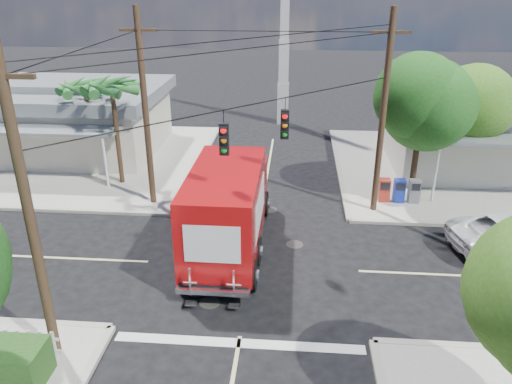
# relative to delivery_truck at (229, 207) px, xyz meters

# --- Properties ---
(ground) EXTENTS (120.00, 120.00, 0.00)m
(ground) POSITION_rel_delivery_truck_xyz_m (1.02, -1.34, -1.82)
(ground) COLOR black
(ground) RESTS_ON ground
(sidewalk_ne) EXTENTS (14.12, 14.12, 0.14)m
(sidewalk_ne) POSITION_rel_delivery_truck_xyz_m (11.90, 9.53, -1.75)
(sidewalk_ne) COLOR #A7A196
(sidewalk_ne) RESTS_ON ground
(sidewalk_nw) EXTENTS (14.12, 14.12, 0.14)m
(sidewalk_nw) POSITION_rel_delivery_truck_xyz_m (-9.86, 9.53, -1.75)
(sidewalk_nw) COLOR #A7A196
(sidewalk_nw) RESTS_ON ground
(road_markings) EXTENTS (32.00, 32.00, 0.01)m
(road_markings) POSITION_rel_delivery_truck_xyz_m (1.02, -2.82, -1.81)
(road_markings) COLOR beige
(road_markings) RESTS_ON ground
(building_ne) EXTENTS (11.80, 10.20, 4.50)m
(building_ne) POSITION_rel_delivery_truck_xyz_m (13.52, 10.62, 0.50)
(building_ne) COLOR beige
(building_ne) RESTS_ON sidewalk_ne
(building_nw) EXTENTS (10.80, 10.20, 4.30)m
(building_nw) POSITION_rel_delivery_truck_xyz_m (-10.98, 11.12, 0.40)
(building_nw) COLOR beige
(building_nw) RESTS_ON sidewalk_nw
(radio_tower) EXTENTS (0.80, 0.80, 17.00)m
(radio_tower) POSITION_rel_delivery_truck_xyz_m (1.52, 18.66, 3.83)
(radio_tower) COLOR silver
(radio_tower) RESTS_ON ground
(tree_ne_front) EXTENTS (4.21, 4.14, 6.66)m
(tree_ne_front) POSITION_rel_delivery_truck_xyz_m (8.23, 5.41, 2.95)
(tree_ne_front) COLOR #422D1C
(tree_ne_front) RESTS_ON sidewalk_ne
(tree_ne_back) EXTENTS (3.77, 3.66, 5.82)m
(tree_ne_back) POSITION_rel_delivery_truck_xyz_m (10.83, 7.61, 2.37)
(tree_ne_back) COLOR #422D1C
(tree_ne_back) RESTS_ON sidewalk_ne
(palm_nw_front) EXTENTS (3.01, 3.08, 5.59)m
(palm_nw_front) POSITION_rel_delivery_truck_xyz_m (-6.48, 6.16, 3.23)
(palm_nw_front) COLOR #422D1C
(palm_nw_front) RESTS_ON sidewalk_nw
(palm_nw_back) EXTENTS (3.01, 3.08, 5.19)m
(palm_nw_back) POSITION_rel_delivery_truck_xyz_m (-8.48, 7.66, 2.86)
(palm_nw_back) COLOR #422D1C
(palm_nw_back) RESTS_ON sidewalk_nw
(utility_poles) EXTENTS (12.00, 10.68, 9.00)m
(utility_poles) POSITION_rel_delivery_truck_xyz_m (-0.56, 0.26, 2.86)
(utility_poles) COLOR #473321
(utility_poles) RESTS_ON ground
(vending_boxes) EXTENTS (1.90, 0.50, 1.10)m
(vending_boxes) POSITION_rel_delivery_truck_xyz_m (7.52, 4.86, -1.13)
(vending_boxes) COLOR #A9281C
(vending_boxes) RESTS_ON sidewalk_ne
(delivery_truck) EXTENTS (2.72, 8.31, 3.57)m
(delivery_truck) POSITION_rel_delivery_truck_xyz_m (0.00, 0.00, 0.00)
(delivery_truck) COLOR black
(delivery_truck) RESTS_ON ground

